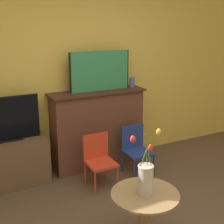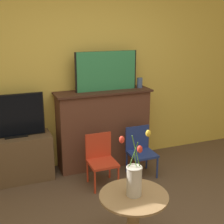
{
  "view_description": "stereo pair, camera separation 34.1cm",
  "coord_description": "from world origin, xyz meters",
  "px_view_note": "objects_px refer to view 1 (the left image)",
  "views": [
    {
      "loc": [
        -1.45,
        -1.76,
        1.95
      ],
      "look_at": [
        0.06,
        1.15,
        1.0
      ],
      "focal_mm": 50.0,
      "sensor_mm": 36.0,
      "label": 1
    },
    {
      "loc": [
        -1.14,
        -1.9,
        1.95
      ],
      "look_at": [
        0.06,
        1.15,
        1.0
      ],
      "focal_mm": 50.0,
      "sensor_mm": 36.0,
      "label": 2
    }
  ],
  "objects_px": {
    "tv_monitor": "(9,119)",
    "vase_tulips": "(146,176)",
    "painting": "(100,71)",
    "chair_blue": "(136,148)",
    "chair_red": "(99,158)"
  },
  "relations": [
    {
      "from": "tv_monitor",
      "to": "vase_tulips",
      "type": "relative_size",
      "value": 1.28
    },
    {
      "from": "chair_red",
      "to": "painting",
      "type": "bearing_deg",
      "value": 62.24
    },
    {
      "from": "chair_blue",
      "to": "vase_tulips",
      "type": "bearing_deg",
      "value": -118.6
    },
    {
      "from": "chair_red",
      "to": "chair_blue",
      "type": "height_order",
      "value": "same"
    },
    {
      "from": "chair_red",
      "to": "chair_blue",
      "type": "relative_size",
      "value": 1.0
    },
    {
      "from": "chair_red",
      "to": "vase_tulips",
      "type": "bearing_deg",
      "value": -96.08
    },
    {
      "from": "chair_red",
      "to": "chair_blue",
      "type": "distance_m",
      "value": 0.57
    },
    {
      "from": "tv_monitor",
      "to": "painting",
      "type": "bearing_deg",
      "value": 1.72
    },
    {
      "from": "chair_blue",
      "to": "painting",
      "type": "bearing_deg",
      "value": 123.39
    },
    {
      "from": "painting",
      "to": "vase_tulips",
      "type": "bearing_deg",
      "value": -103.06
    },
    {
      "from": "painting",
      "to": "chair_blue",
      "type": "bearing_deg",
      "value": -56.61
    },
    {
      "from": "chair_blue",
      "to": "vase_tulips",
      "type": "height_order",
      "value": "vase_tulips"
    },
    {
      "from": "painting",
      "to": "tv_monitor",
      "type": "xyz_separation_m",
      "value": [
        -1.21,
        -0.04,
        -0.48
      ]
    },
    {
      "from": "chair_blue",
      "to": "tv_monitor",
      "type": "bearing_deg",
      "value": 164.67
    },
    {
      "from": "chair_blue",
      "to": "chair_red",
      "type": "bearing_deg",
      "value": -173.32
    }
  ]
}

